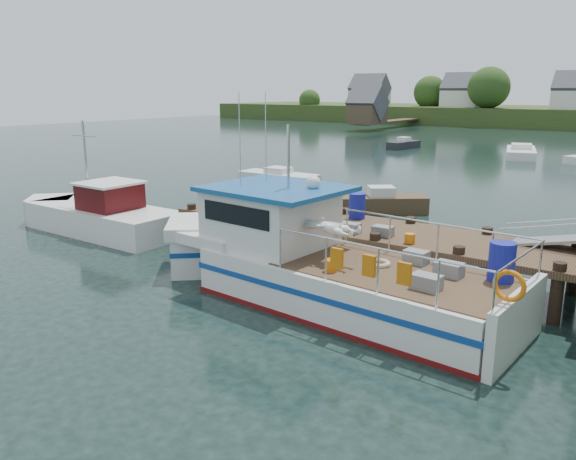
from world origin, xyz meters
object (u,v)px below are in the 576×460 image
Objects in this scene: work_boat at (97,214)px; moored_a at (279,177)px; moored_e at (404,144)px; moored_rowboat at (381,203)px; moored_d at (521,152)px; dock at (553,224)px; lobster_boat at (310,262)px.

moored_a is (-1.30, 14.43, -0.36)m from work_boat.
work_boat is 1.99× the size of moored_e.
moored_rowboat is 0.60× the size of moored_d.
lobster_boat is at bearing -149.65° from dock.
moored_d is (-8.97, 35.45, -1.81)m from dock.
work_boat reaches higher than moored_rowboat.
dock is 3.88× the size of moored_e.
lobster_boat reaches higher than moored_a.
moored_d is at bearing 104.20° from dock.
moored_d is (7.82, 37.42, -0.28)m from work_boat.
dock is 12.18m from moored_rowboat.
dock is 22.04m from moored_a.
moored_a is 24.73m from moored_d.
moored_rowboat reaches higher than moored_a.
moored_rowboat is at bearing -5.89° from moored_a.
work_boat is at bearing -135.77° from moored_rowboat.
work_boat is (-11.26, 1.26, -0.32)m from lobster_boat.
moored_d is at bearing 99.45° from lobster_boat.
work_boat is 12.81m from moored_rowboat.
moored_d is at bearing -6.45° from moored_e.
lobster_boat is at bearing -31.96° from moored_a.
moored_rowboat is 10.16m from moored_a.
work_boat is at bearing 177.97° from lobster_boat.
lobster_boat reaches higher than moored_rowboat.
dock is at bearing -15.18° from moored_a.
moored_d reaches higher than moored_a.
dock reaches higher than moored_e.
work_boat is 14.49m from moored_a.
work_boat reaches higher than moored_d.
moored_d is (-0.07, 27.33, -0.03)m from moored_rowboat.
dock is 16.97m from work_boat.
work_boat reaches higher than dock.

